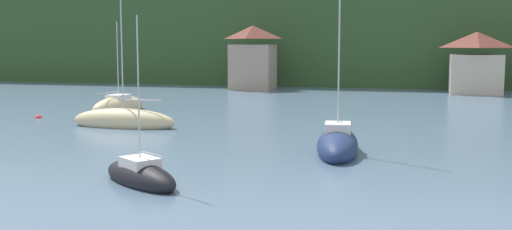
# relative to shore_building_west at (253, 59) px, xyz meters

# --- Properties ---
(wooded_hillside) EXTENTS (352.00, 62.86, 38.26)m
(wooded_hillside) POSITION_rel_shore_building_west_xyz_m (-7.41, 42.06, 2.24)
(wooded_hillside) COLOR #2D4C28
(wooded_hillside) RESTS_ON ground_plane
(shore_building_west) EXTENTS (5.60, 5.13, 8.26)m
(shore_building_west) POSITION_rel_shore_building_west_xyz_m (0.00, 0.00, 0.00)
(shore_building_west) COLOR gray
(shore_building_west) RESTS_ON ground_plane
(shore_building_westcentral) EXTENTS (6.14, 5.69, 7.36)m
(shore_building_westcentral) POSITION_rel_shore_building_west_xyz_m (27.45, 0.26, -0.42)
(shore_building_westcentral) COLOR #BCB29E
(shore_building_westcentral) RESTS_ON ground_plane
(sailboat_far_0) EXTENTS (3.12, 7.22, 8.41)m
(sailboat_far_0) POSITION_rel_shore_building_west_xyz_m (-4.50, -28.43, -3.54)
(sailboat_far_0) COLOR #CCBC8E
(sailboat_far_0) RESTS_ON ground_plane
(sailboat_mid_4) EXTENTS (3.09, 7.53, 10.76)m
(sailboat_mid_4) POSITION_rel_shore_building_west_xyz_m (16.84, -44.04, -3.53)
(sailboat_mid_4) COLOR navy
(sailboat_mid_4) RESTS_ON ground_plane
(sailboat_far_5) EXTENTS (7.93, 2.29, 10.19)m
(sailboat_far_5) POSITION_rel_shore_building_west_xyz_m (0.55, -37.42, -3.57)
(sailboat_far_5) COLOR #CCBC8E
(sailboat_far_5) RESTS_ON ground_plane
(sailboat_mid_7) EXTENTS (5.17, 4.36, 7.56)m
(sailboat_mid_7) POSITION_rel_shore_building_west_xyz_m (9.61, -53.62, -3.66)
(sailboat_mid_7) COLOR black
(sailboat_mid_7) RESTS_ON ground_plane
(mooring_buoy_mid) EXTENTS (0.53, 0.53, 0.53)m
(mooring_buoy_mid) POSITION_rel_shore_building_west_xyz_m (-8.58, -34.35, -4.01)
(mooring_buoy_mid) COLOR red
(mooring_buoy_mid) RESTS_ON ground_plane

